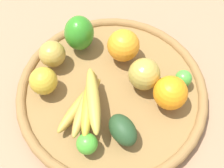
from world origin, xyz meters
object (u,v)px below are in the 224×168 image
Objects in this scene: lime_0 at (87,144)px; orange_0 at (170,93)px; avocado at (123,130)px; orange_1 at (123,45)px; banana_bunch at (87,103)px; lime_1 at (183,78)px; apple_2 at (52,54)px; apple_1 at (144,74)px; apple_0 at (43,81)px; bell_pepper at (79,33)px.

orange_0 reaches higher than lime_0.
avocado is at bearing -59.98° from orange_0.
orange_1 is at bearing 170.97° from avocado.
lime_1 is (-0.04, 0.24, -0.01)m from banana_bunch.
orange_1 is at bearing 154.21° from lime_0.
banana_bunch is 2.56× the size of apple_2.
lime_1 is 0.07m from orange_0.
banana_bunch is at bearing -68.64° from apple_1.
orange_1 is at bearing 143.83° from banana_bunch.
apple_0 is at bearing -93.94° from apple_1.
bell_pepper is at bearing -179.90° from banana_bunch.
banana_bunch is 0.10m from avocado.
avocado is (0.07, -0.12, -0.01)m from orange_0.
apple_1 reaches higher than lime_0.
lime_1 is at bearing 71.15° from apple_2.
banana_bunch is 0.15m from apple_1.
bell_pepper reaches higher than banana_bunch.
apple_0 reaches higher than lime_0.
lime_1 is at bearing 118.55° from lime_0.
orange_1 is at bearing 109.91° from apple_0.
lime_0 is 0.18m from apple_0.
orange_0 is 0.84× the size of bell_pepper.
orange_1 is (0.00, 0.18, 0.01)m from apple_2.
avocado is 0.22m from orange_1.
bell_pepper is (-0.15, -0.24, 0.03)m from lime_1.
lime_1 is at bearing -105.82° from bell_pepper.
lime_0 is at bearing 14.92° from apple_2.
bell_pepper is (-0.05, 0.07, 0.01)m from apple_2.
lime_0 is at bearing -25.79° from orange_1.
lime_0 is at bearing -66.04° from orange_0.
lime_0 is 0.22m from orange_0.
apple_1 is (0.09, 0.04, -0.00)m from orange_1.
avocado is at bearing 33.13° from apple_2.
bell_pepper is 1.22× the size of apple_1.
lime_1 is 0.62× the size of apple_2.
orange_0 is 1.19× the size of apple_0.
apple_1 is (-0.01, -0.10, 0.02)m from lime_1.
bell_pepper is (-0.19, -0.00, 0.01)m from banana_bunch.
lime_1 is 0.17m from orange_1.
apple_2 reaches higher than avocado.
banana_bunch reaches higher than lime_0.
orange_0 is (0.04, -0.05, 0.02)m from lime_1.
banana_bunch is 2.07× the size of orange_1.
apple_2 is (-0.24, -0.06, 0.01)m from lime_0.
apple_2 is 0.71× the size of bell_pepper.
apple_0 is (0.08, -0.02, 0.00)m from apple_2.
apple_0 is at bearing -130.79° from avocado.
bell_pepper reaches higher than lime_1.
avocado is 1.19× the size of apple_2.
lime_0 is 0.26m from orange_1.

